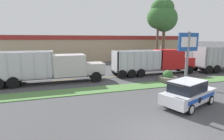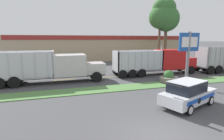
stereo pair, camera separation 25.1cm
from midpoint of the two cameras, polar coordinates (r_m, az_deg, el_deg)
The scene contains 16 objects.
ground_plane at distance 9.13m, azimuth 16.06°, elevation -19.96°, with size 600.00×600.00×0.00m, color #474749.
grass_verge at distance 16.11m, azimuth -0.06°, elevation -6.09°, with size 120.00×2.11×0.06m, color #517F42.
centre_line_2 at distance 20.94m, azimuth -29.88°, elevation -3.73°, with size 2.40×0.14×0.01m, color yellow.
centre_line_3 at distance 20.38m, azimuth -14.94°, elevation -3.06°, with size 2.40×0.14×0.01m, color yellow.
centre_line_4 at distance 21.22m, azimuth -0.21°, elevation -2.20°, with size 2.40×0.14×0.01m, color yellow.
centre_line_5 at distance 23.31m, azimuth 12.62°, elevation -1.33°, with size 2.40×0.14×0.01m, color yellow.
centre_line_6 at distance 26.37m, azimuth 22.90°, elevation -0.59°, with size 2.40×0.14×0.01m, color yellow.
centre_line_7 at distance 30.08m, azimuth 30.85°, elevation 0.01°, with size 2.40×0.14×0.01m, color yellow.
dump_truck_mid at distance 19.20m, azimuth -17.20°, elevation 0.73°, with size 12.10×2.79×3.34m.
dump_truck_trail at distance 23.75m, azimuth 16.53°, elevation 2.64°, with size 11.19×2.65×3.69m.
rally_car at distance 13.00m, azimuth 24.06°, elevation -6.94°, with size 4.73×3.21×1.82m.
store_sign_post at distance 17.96m, azimuth 24.09°, elevation 6.23°, with size 2.15×0.28×5.19m.
stone_planter at distance 19.79m, azimuth 18.29°, elevation -2.36°, with size 1.93×1.93×1.24m.
store_building_backdrop at distance 41.37m, azimuth -4.38°, elevation 7.41°, with size 38.17×12.10×5.23m.
tree_behind_left at distance 36.84m, azimuth 17.58°, elevation 16.33°, with size 4.94×4.94×12.10m.
tree_behind_centre at distance 35.89m, azimuth 15.70°, elevation 16.84°, with size 4.34×4.34×11.85m.
Camera 2 is at (-4.35, -6.60, 4.51)m, focal length 28.00 mm.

